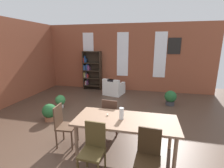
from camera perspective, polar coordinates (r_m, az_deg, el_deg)
ground_plane at (r=4.56m, az=-5.92°, el=-16.30°), size 11.21×11.21×0.00m
back_wall_brick at (r=8.23m, az=3.75°, el=9.03°), size 8.52×0.12×3.21m
window_pane_0 at (r=8.61m, az=-8.10°, el=10.20°), size 0.55×0.02×2.08m
window_pane_1 at (r=8.15m, az=3.68°, el=10.12°), size 0.55×0.02×2.08m
window_pane_2 at (r=8.05m, az=16.28°, el=9.56°), size 0.55×0.02×2.08m
dining_table at (r=3.49m, az=4.73°, el=-13.28°), size 2.08×0.92×0.78m
vase_on_table at (r=3.41m, az=3.29°, el=-10.13°), size 0.09×0.09×0.24m
tealight_candle_0 at (r=3.59m, az=-1.54°, el=-10.62°), size 0.04×0.04×0.04m
dining_chair_head_left at (r=3.99m, az=-16.43°, el=-13.08°), size 0.43×0.43×0.95m
dining_chair_near_left at (r=3.10m, az=-6.50°, el=-21.02°), size 0.42×0.42×0.95m
dining_chair_near_right at (r=2.97m, az=12.39°, el=-23.02°), size 0.43×0.43×0.95m
dining_chair_far_left at (r=4.25m, az=-0.39°, el=-10.74°), size 0.43×0.43×0.95m
bookshelf_tall at (r=8.45m, az=-7.21°, el=4.75°), size 0.92×0.33×1.92m
armchair_white at (r=7.57m, az=0.58°, el=-1.55°), size 0.96×0.96×0.75m
potted_plant_by_shelf at (r=6.63m, az=19.53°, el=-4.41°), size 0.44×0.44×0.56m
potted_plant_corner at (r=6.30m, az=-17.41°, el=-5.50°), size 0.36×0.36×0.47m
potted_plant_window at (r=5.39m, az=-20.77°, el=-8.97°), size 0.42×0.42×0.52m
framed_picture at (r=8.08m, az=20.71°, el=12.19°), size 0.56×0.03×0.72m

